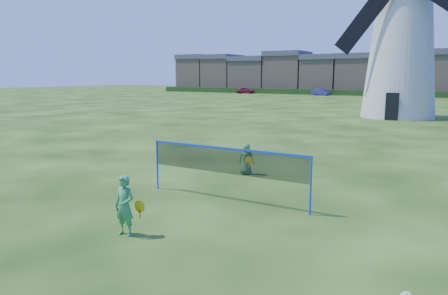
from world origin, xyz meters
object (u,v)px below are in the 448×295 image
player_boy (246,159)px  player_girl (125,206)px  windmill (402,42)px  car_right (321,92)px  badminton_net (226,162)px  car_left (245,90)px

player_boy → player_girl: bearing=81.9°
player_boy → windmill: bearing=-104.7°
car_right → player_boy: bearing=-145.6°
player_boy → badminton_net: bearing=96.1°
windmill → player_girl: (-1.18, -31.79, -5.62)m
car_right → badminton_net: bearing=-145.5°
player_girl → player_boy: size_ratio=1.20×
player_girl → windmill: bearing=84.7°
windmill → car_right: 40.31m
car_left → player_boy: bearing=-174.6°
badminton_net → car_left: badminton_net is taller
windmill → car_right: size_ratio=5.01×
player_girl → player_boy: 6.61m
player_girl → player_boy: player_girl is taller
windmill → badminton_net: windmill is taller
player_boy → car_right: 63.01m
badminton_net → car_right: (-17.30, 64.03, -0.55)m
player_girl → player_boy: bearing=89.9°
badminton_net → player_boy: bearing=107.2°
badminton_net → player_boy: badminton_net is taller
windmill → car_left: size_ratio=4.83×
badminton_net → windmill: bearing=88.9°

